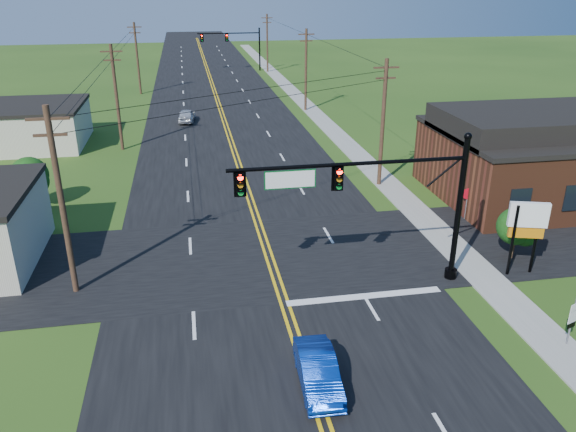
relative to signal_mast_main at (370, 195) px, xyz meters
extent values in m
plane|color=#254413|center=(-4.34, -8.00, -4.75)|extent=(260.00, 260.00, 0.00)
cube|color=black|center=(-4.34, 42.00, -4.73)|extent=(16.00, 220.00, 0.04)
cube|color=black|center=(-4.34, 4.00, -4.73)|extent=(70.00, 10.00, 0.04)
cube|color=gray|center=(6.16, 32.00, -4.71)|extent=(2.00, 160.00, 0.08)
cylinder|color=black|center=(4.46, 0.00, -1.15)|extent=(0.28, 0.28, 7.20)
cylinder|color=black|center=(4.46, 0.00, -4.50)|extent=(0.60, 0.60, 0.50)
sphere|color=black|center=(4.46, 0.00, 2.55)|extent=(0.36, 0.36, 0.36)
cylinder|color=black|center=(-1.04, 0.00, 1.55)|extent=(11.00, 0.18, 0.18)
cube|color=#04511B|center=(-3.74, 0.00, 1.00)|extent=(2.30, 0.06, 0.85)
cylinder|color=black|center=(4.46, 72.00, -1.15)|extent=(0.28, 0.28, 7.20)
cylinder|color=black|center=(4.46, 72.00, -4.50)|extent=(0.60, 0.60, 0.50)
sphere|color=black|center=(4.46, 72.00, 2.55)|extent=(0.36, 0.36, 0.36)
cylinder|color=black|center=(-0.54, 72.00, 1.25)|extent=(10.00, 0.18, 0.18)
cube|color=#04511B|center=(-3.74, 72.00, 0.70)|extent=(2.30, 0.06, 0.85)
cube|color=#5D2E1A|center=(15.66, 10.00, -2.55)|extent=(14.00, 11.00, 4.40)
cube|color=black|center=(15.66, 10.00, -0.20)|extent=(14.20, 11.20, 0.30)
cube|color=beige|center=(-23.34, 30.00, -3.05)|extent=(12.00, 9.00, 3.40)
cube|color=black|center=(-23.34, 30.00, -1.20)|extent=(12.20, 9.20, 0.30)
cylinder|color=#322316|center=(-13.84, 2.00, -0.25)|extent=(0.28, 0.28, 9.00)
cube|color=#322316|center=(-13.84, 2.00, 3.65)|extent=(1.80, 0.12, 0.12)
cube|color=#322316|center=(-13.84, 2.00, 2.95)|extent=(1.40, 0.12, 0.12)
cylinder|color=#322316|center=(-13.84, 27.00, -0.25)|extent=(0.28, 0.28, 9.00)
cube|color=#322316|center=(-13.84, 27.00, 3.65)|extent=(1.80, 0.12, 0.12)
cube|color=#322316|center=(-13.84, 27.00, 2.95)|extent=(1.40, 0.12, 0.12)
cylinder|color=#322316|center=(-13.84, 54.00, -0.25)|extent=(0.28, 0.28, 9.00)
cube|color=#322316|center=(-13.84, 54.00, 3.65)|extent=(1.80, 0.12, 0.12)
cube|color=#322316|center=(-13.84, 54.00, 2.95)|extent=(1.40, 0.12, 0.12)
cylinder|color=#322316|center=(5.46, 14.00, -0.25)|extent=(0.28, 0.28, 9.00)
cube|color=#322316|center=(5.46, 14.00, 3.65)|extent=(1.80, 0.12, 0.12)
cube|color=#322316|center=(5.46, 14.00, 2.95)|extent=(1.40, 0.12, 0.12)
cylinder|color=#322316|center=(5.46, 40.00, -0.25)|extent=(0.28, 0.28, 9.00)
cube|color=#322316|center=(5.46, 40.00, 3.65)|extent=(1.80, 0.12, 0.12)
cube|color=#322316|center=(5.46, 40.00, 2.95)|extent=(1.40, 0.12, 0.12)
cylinder|color=#322316|center=(5.46, 70.00, -0.25)|extent=(0.28, 0.28, 9.00)
cube|color=#322316|center=(5.46, 70.00, 3.65)|extent=(1.80, 0.12, 0.12)
cube|color=#322316|center=(5.46, 70.00, 2.95)|extent=(1.40, 0.12, 0.12)
cylinder|color=#322316|center=(11.66, 18.00, -3.83)|extent=(0.24, 0.24, 1.85)
sphere|color=#18390D|center=(11.66, 18.00, -2.15)|extent=(3.00, 3.00, 3.00)
cylinder|color=#322316|center=(8.66, 1.50, -4.09)|extent=(0.24, 0.24, 1.32)
sphere|color=#18390D|center=(8.66, 1.50, -2.89)|extent=(2.00, 2.00, 2.00)
cylinder|color=#322316|center=(-18.34, 14.00, -3.98)|extent=(0.24, 0.24, 1.54)
sphere|color=#18390D|center=(-18.34, 14.00, -2.58)|extent=(2.40, 2.40, 2.40)
imported|color=#072C98|center=(-3.94, -6.74, -4.12)|extent=(1.48, 3.86, 1.26)
imported|color=silver|center=(-8.07, 36.58, -4.08)|extent=(2.03, 4.10, 1.35)
cylinder|color=slate|center=(6.66, -6.15, -3.59)|extent=(0.10, 0.10, 2.32)
cube|color=white|center=(6.66, -6.18, -2.90)|extent=(0.55, 0.24, 0.32)
cube|color=white|center=(6.66, -6.18, -3.32)|extent=(0.55, 0.24, 0.58)
cube|color=black|center=(6.66, -6.18, -3.75)|extent=(0.45, 0.20, 0.23)
cylinder|color=slate|center=(8.66, 6.88, -3.77)|extent=(0.07, 0.07, 1.95)
cylinder|color=#B90A1A|center=(8.66, 6.85, -3.03)|extent=(0.74, 0.12, 0.74)
cylinder|color=black|center=(7.47, -0.18, -2.86)|extent=(0.18, 0.18, 3.78)
cylinder|color=black|center=(8.73, -0.18, -2.86)|extent=(0.18, 0.18, 3.78)
cube|color=white|center=(8.10, -0.18, -1.49)|extent=(1.89, 0.79, 1.26)
cube|color=#CC720C|center=(8.10, -0.18, -2.44)|extent=(1.68, 0.70, 0.53)
camera|label=1|loc=(-7.99, -22.95, 9.05)|focal=35.00mm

